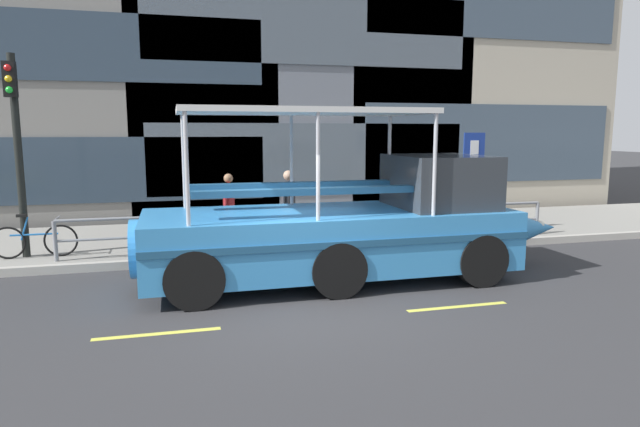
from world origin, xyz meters
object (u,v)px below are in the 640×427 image
Objects in this scene: leaned_bicycle at (35,241)px; duck_tour_boat at (355,226)px; pedestrian_mid_right at (229,200)px; parking_sign at (473,166)px; pedestrian_near_bow at (419,196)px; pedestrian_mid_left at (288,200)px; traffic_light_pole at (16,136)px.

duck_tour_boat reaches higher than leaned_bicycle.
parking_sign is at bearing -7.63° from pedestrian_mid_right.
pedestrian_mid_left is at bearing -166.83° from pedestrian_near_bow.
parking_sign is 1.60× the size of pedestrian_mid_right.
duck_tour_boat is 5.25× the size of pedestrian_mid_right.
pedestrian_near_bow is at bearing 1.18° from pedestrian_mid_right.
pedestrian_mid_left is at bearing 0.30° from traffic_light_pole.
pedestrian_mid_right is (-5.23, -0.11, 0.07)m from pedestrian_near_bow.
duck_tour_boat reaches higher than pedestrian_mid_right.
traffic_light_pole reaches higher than pedestrian_near_bow.
parking_sign is 0.31× the size of duck_tour_boat.
traffic_light_pole is 2.59× the size of pedestrian_mid_right.
pedestrian_near_bow is 3.98m from pedestrian_mid_left.
pedestrian_mid_right is at bearing 10.48° from traffic_light_pole.
parking_sign is 6.40m from pedestrian_mid_right.
traffic_light_pole is at bearing 154.45° from leaned_bicycle.
parking_sign is at bearing 0.48° from leaned_bicycle.
leaned_bicycle is 5.67m from pedestrian_mid_left.
pedestrian_mid_right is (-2.07, 3.71, 0.13)m from duck_tour_boat.
traffic_light_pole is 10.81m from parking_sign.
parking_sign reaches higher than leaned_bicycle.
traffic_light_pole is at bearing -169.52° from pedestrian_mid_right.
leaned_bicycle is at bearing -173.76° from pedestrian_near_bow.
parking_sign is 10.66m from leaned_bicycle.
pedestrian_mid_left is at bearing 103.80° from duck_tour_boat.
pedestrian_mid_left is at bearing -30.50° from pedestrian_mid_right.
parking_sign is at bearing -0.51° from pedestrian_mid_left.
pedestrian_mid_right is at bearing 172.37° from parking_sign.
pedestrian_mid_left is 1.58m from pedestrian_mid_right.
leaned_bicycle is at bearing -167.69° from pedestrian_mid_right.
pedestrian_mid_right is (4.27, 0.93, 0.63)m from leaned_bicycle.
leaned_bicycle is (-10.56, -0.09, -1.44)m from parking_sign.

